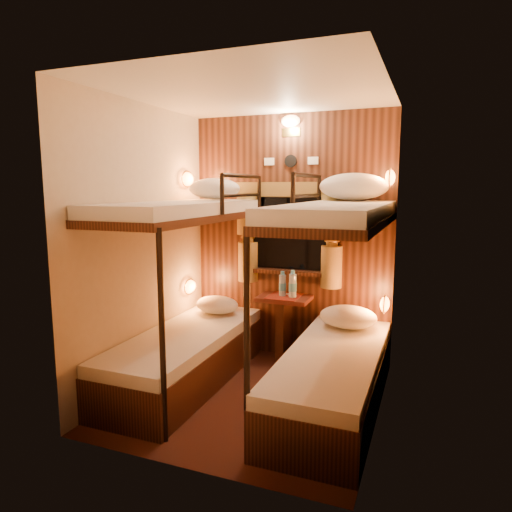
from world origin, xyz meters
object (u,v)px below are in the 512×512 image
at_px(bottle_right, 293,286).
at_px(table, 284,320).
at_px(bunk_right, 334,338).
at_px(bottle_left, 282,285).
at_px(bunk_left, 186,320).

bearing_deg(bottle_right, table, 172.97).
relative_size(bunk_right, bottle_right, 7.09).
height_order(table, bottle_right, bottle_right).
bearing_deg(bottle_right, bottle_left, 171.46).
height_order(bunk_right, bottle_left, bunk_right).
relative_size(bunk_right, bottle_left, 7.71).
bearing_deg(bunk_right, bottle_right, 126.03).
bearing_deg(bottle_left, table, -14.71).
bearing_deg(table, bunk_right, -50.33).
distance_m(bunk_right, table, 1.02).
height_order(bottle_left, bottle_right, bottle_right).
height_order(table, bottle_left, bottle_left).
bearing_deg(table, bunk_left, -129.67).
bearing_deg(bunk_left, bottle_right, 46.33).
bearing_deg(bunk_left, table, 50.33).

